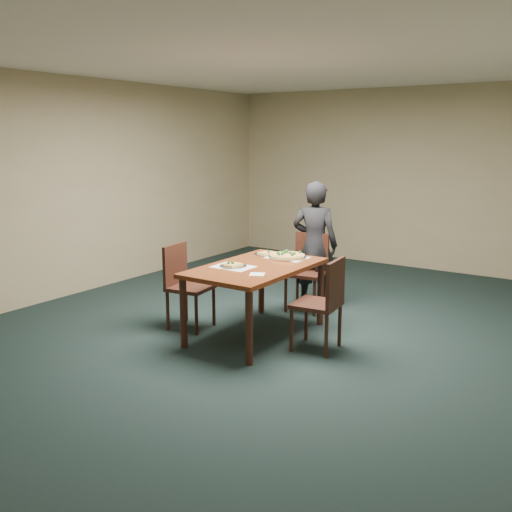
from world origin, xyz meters
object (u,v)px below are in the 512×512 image
Objects in this scene: dining_table at (256,274)px; chair_left at (184,281)px; slice_plate_far at (267,254)px; pizza_pan at (287,256)px; slice_plate_near at (233,266)px; chair_far at (308,267)px; chair_right at (324,299)px; diner at (315,245)px.

chair_left is at bearing -166.09° from dining_table.
slice_plate_far is (-0.22, 0.53, 0.10)m from dining_table.
slice_plate_near is (-0.22, -0.69, -0.01)m from pizza_pan.
slice_plate_near is 1.00× the size of slice_plate_far.
chair_far is at bearing -37.88° from chair_left.
chair_left reaches higher than pizza_pan.
dining_table is 5.36× the size of slice_plate_near.
chair_far is at bearing 91.00° from dining_table.
chair_left is 0.69m from slice_plate_near.
chair_far reaches higher than pizza_pan.
slice_plate_far is at bearing 94.53° from slice_plate_near.
dining_table is 1.16m from chair_far.
chair_far is 3.25× the size of slice_plate_far.
chair_far is 0.70m from slice_plate_far.
slice_plate_near is (-0.16, -0.18, 0.11)m from dining_table.
chair_far is 1.00× the size of chair_left.
diner reaches higher than chair_right.
chair_left is 0.97m from slice_plate_far.
slice_plate_far is at bearing -46.66° from chair_left.
pizza_pan is (0.08, -0.78, 0.01)m from diner.
chair_far reaches higher than slice_plate_far.
diner reaches higher than pizza_pan.
slice_plate_far is (0.59, 0.73, 0.25)m from chair_left.
slice_plate_far is at bearing -123.00° from chair_right.
chair_far is (-0.02, 1.15, -0.14)m from dining_table.
chair_right is 1.14m from slice_plate_far.
slice_plate_near reaches higher than slice_plate_far.
dining_table is 0.84m from chair_left.
chair_left is (-0.78, -1.35, 0.00)m from chair_far.
dining_table is 1.65× the size of chair_right.
diner is (-0.79, 1.27, 0.25)m from chair_right.
chair_right is at bearing 110.22° from diner.
dining_table is at bearing -97.16° from pizza_pan.
chair_left reaches higher than slice_plate_far.
chair_left is at bearing -127.74° from chair_far.
pizza_pan is 1.49× the size of slice_plate_near.
diner is at bearing 95.75° from pizza_pan.
chair_left is 1.59m from chair_right.
slice_plate_far is at bearing -115.09° from chair_far.
chair_right is 0.59× the size of diner.
pizza_pan is at bearing 84.15° from diner.
chair_left is at bearing -140.53° from pizza_pan.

